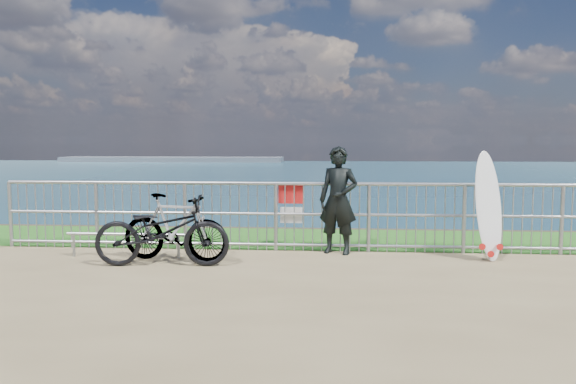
# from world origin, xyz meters

# --- Properties ---
(grass_strip) EXTENTS (120.00, 120.00, 0.00)m
(grass_strip) POSITION_xyz_m (0.00, 2.70, 0.01)
(grass_strip) COLOR #24691D
(grass_strip) RESTS_ON ground
(seascape) EXTENTS (260.00, 260.00, 5.00)m
(seascape) POSITION_xyz_m (-43.75, 147.49, -4.03)
(seascape) COLOR brown
(seascape) RESTS_ON ground
(railing) EXTENTS (10.06, 0.10, 1.13)m
(railing) POSITION_xyz_m (0.02, 1.60, 0.58)
(railing) COLOR #989BA0
(railing) RESTS_ON ground
(surfer) EXTENTS (0.72, 0.58, 1.70)m
(surfer) POSITION_xyz_m (0.51, 1.45, 0.85)
(surfer) COLOR black
(surfer) RESTS_ON ground
(surfboard) EXTENTS (0.53, 0.50, 1.65)m
(surfboard) POSITION_xyz_m (2.75, 1.14, 0.76)
(surfboard) COLOR white
(surfboard) RESTS_ON ground
(bicycle_near) EXTENTS (1.97, 0.82, 1.01)m
(bicycle_near) POSITION_xyz_m (-2.01, 0.35, 0.50)
(bicycle_near) COLOR black
(bicycle_near) RESTS_ON ground
(bicycle_far) EXTENTS (1.74, 0.78, 1.01)m
(bicycle_far) POSITION_xyz_m (-1.92, 0.69, 0.51)
(bicycle_far) COLOR black
(bicycle_far) RESTS_ON ground
(bike_rack) EXTENTS (1.85, 0.05, 0.39)m
(bike_rack) POSITION_xyz_m (-2.75, 0.89, 0.32)
(bike_rack) COLOR #989BA0
(bike_rack) RESTS_ON ground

